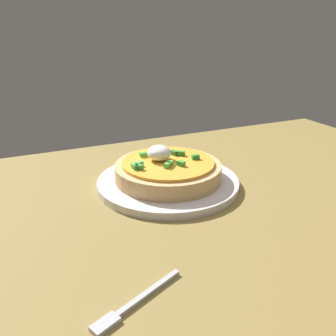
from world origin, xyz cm
name	(u,v)px	position (x,y,z in cm)	size (l,w,h in cm)	color
dining_table	(229,206)	(0.00, 0.00, 1.32)	(98.91, 70.48, 2.65)	olive
plate	(168,182)	(7.00, -8.75, 3.29)	(24.40, 24.40, 1.28)	silver
pizza	(168,170)	(7.06, -8.79, 5.63)	(18.23, 18.23, 5.84)	tan
fork	(132,305)	(22.09, 16.06, 2.90)	(11.09, 5.56, 0.50)	#B7B7BC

